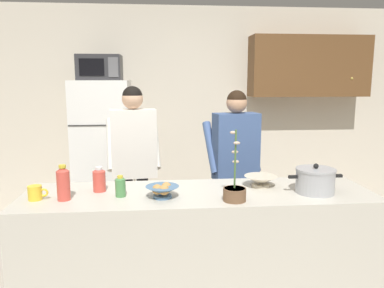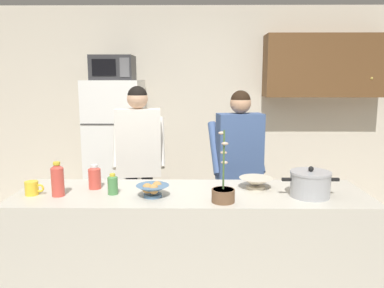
{
  "view_description": "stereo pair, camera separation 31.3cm",
  "coord_description": "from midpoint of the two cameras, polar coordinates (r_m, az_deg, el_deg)",
  "views": [
    {
      "loc": [
        -0.28,
        -2.52,
        1.7
      ],
      "look_at": [
        0.0,
        0.55,
        1.17
      ],
      "focal_mm": 35.01,
      "sensor_mm": 36.0,
      "label": 1
    },
    {
      "loc": [
        0.03,
        -2.54,
        1.7
      ],
      "look_at": [
        0.0,
        0.55,
        1.17
      ],
      "focal_mm": 35.01,
      "sensor_mm": 36.0,
      "label": 2
    }
  ],
  "objects": [
    {
      "name": "bottle_far_corner",
      "position": [
        2.64,
        -22.29,
        -5.57
      ],
      "size": [
        0.08,
        0.08,
        0.24
      ],
      "color": "#D84C3F",
      "rests_on": "kitchen_island"
    },
    {
      "name": "bread_bowl",
      "position": [
        2.53,
        -8.09,
        -7.09
      ],
      "size": [
        0.22,
        0.22,
        0.1
      ],
      "color": "#4C7299",
      "rests_on": "kitchen_island"
    },
    {
      "name": "microwave",
      "position": [
        4.43,
        -15.87,
        11.13
      ],
      "size": [
        0.48,
        0.37,
        0.28
      ],
      "color": "#2D2D30",
      "rests_on": "refrigerator"
    },
    {
      "name": "refrigerator",
      "position": [
        4.53,
        -15.25,
        -1.45
      ],
      "size": [
        0.64,
        0.68,
        1.7
      ],
      "color": "white",
      "rests_on": "ground"
    },
    {
      "name": "empty_bowl",
      "position": [
        2.79,
        7.28,
        -5.57
      ],
      "size": [
        0.24,
        0.24,
        0.08
      ],
      "color": "beige",
      "rests_on": "kitchen_island"
    },
    {
      "name": "bottle_mid_counter",
      "position": [
        2.61,
        -14.27,
        -6.29
      ],
      "size": [
        0.07,
        0.07,
        0.15
      ],
      "color": "#4C8C4C",
      "rests_on": "kitchen_island"
    },
    {
      "name": "back_wall_unit",
      "position": [
        4.82,
        -0.59,
        6.09
      ],
      "size": [
        6.0,
        0.48,
        2.6
      ],
      "color": "beige",
      "rests_on": "ground"
    },
    {
      "name": "person_near_pot",
      "position": [
        3.57,
        -11.35,
        -1.33
      ],
      "size": [
        0.54,
        0.46,
        1.65
      ],
      "color": "black",
      "rests_on": "ground"
    },
    {
      "name": "kitchen_island",
      "position": [
        2.82,
        -2.25,
        -16.34
      ],
      "size": [
        2.45,
        0.68,
        0.92
      ],
      "primitive_type": "cube",
      "color": "beige",
      "rests_on": "ground"
    },
    {
      "name": "coffee_mug",
      "position": [
        2.74,
        -25.84,
        -6.76
      ],
      "size": [
        0.13,
        0.09,
        0.1
      ],
      "color": "yellow",
      "rests_on": "kitchen_island"
    },
    {
      "name": "bottle_near_edge",
      "position": [
        2.77,
        -17.15,
        -5.21
      ],
      "size": [
        0.09,
        0.09,
        0.18
      ],
      "color": "#D84C3F",
      "rests_on": "kitchen_island"
    },
    {
      "name": "potted_orchid",
      "position": [
        2.45,
        2.87,
        -7.22
      ],
      "size": [
        0.15,
        0.15,
        0.47
      ],
      "color": "brown",
      "rests_on": "kitchen_island"
    },
    {
      "name": "cooking_pot",
      "position": [
        2.71,
        15.15,
        -5.43
      ],
      "size": [
        0.38,
        0.27,
        0.21
      ],
      "color": "#ADAFB5",
      "rests_on": "kitchen_island"
    },
    {
      "name": "person_by_sink",
      "position": [
        3.48,
        4.06,
        -1.9
      ],
      "size": [
        0.54,
        0.47,
        1.61
      ],
      "color": "black",
      "rests_on": "ground"
    }
  ]
}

